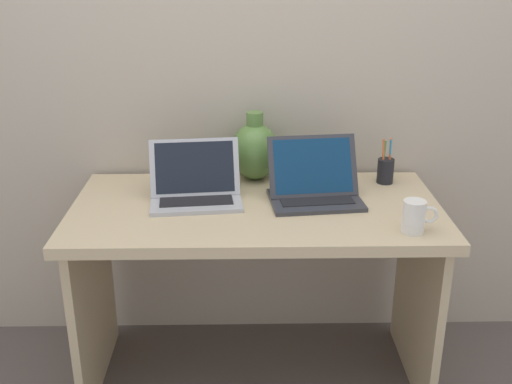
{
  "coord_description": "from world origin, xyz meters",
  "views": [
    {
      "loc": [
        -0.04,
        -2.04,
        1.59
      ],
      "look_at": [
        0.0,
        0.0,
        0.79
      ],
      "focal_mm": 43.46,
      "sensor_mm": 36.0,
      "label": 1
    }
  ],
  "objects_px": {
    "laptop_left": "(195,185)",
    "laptop_right": "(314,184)",
    "green_vase": "(255,150)",
    "coffee_mug": "(415,216)",
    "pen_cup": "(386,170)"
  },
  "relations": [
    {
      "from": "laptop_left",
      "to": "green_vase",
      "type": "xyz_separation_m",
      "value": [
        0.22,
        0.22,
        0.06
      ]
    },
    {
      "from": "laptop_right",
      "to": "pen_cup",
      "type": "distance_m",
      "value": 0.34
    },
    {
      "from": "coffee_mug",
      "to": "pen_cup",
      "type": "bearing_deg",
      "value": 89.65
    },
    {
      "from": "laptop_left",
      "to": "coffee_mug",
      "type": "xyz_separation_m",
      "value": [
        0.72,
        -0.29,
        -0.0
      ]
    },
    {
      "from": "green_vase",
      "to": "coffee_mug",
      "type": "distance_m",
      "value": 0.72
    },
    {
      "from": "laptop_left",
      "to": "laptop_right",
      "type": "distance_m",
      "value": 0.43
    },
    {
      "from": "coffee_mug",
      "to": "laptop_right",
      "type": "bearing_deg",
      "value": 135.6
    },
    {
      "from": "coffee_mug",
      "to": "pen_cup",
      "type": "distance_m",
      "value": 0.45
    },
    {
      "from": "laptop_right",
      "to": "green_vase",
      "type": "height_order",
      "value": "green_vase"
    },
    {
      "from": "laptop_right",
      "to": "green_vase",
      "type": "xyz_separation_m",
      "value": [
        -0.21,
        0.22,
        0.06
      ]
    },
    {
      "from": "laptop_left",
      "to": "pen_cup",
      "type": "xyz_separation_m",
      "value": [
        0.72,
        0.16,
        -0.0
      ]
    },
    {
      "from": "green_vase",
      "to": "coffee_mug",
      "type": "height_order",
      "value": "green_vase"
    },
    {
      "from": "pen_cup",
      "to": "coffee_mug",
      "type": "bearing_deg",
      "value": -90.35
    },
    {
      "from": "laptop_right",
      "to": "coffee_mug",
      "type": "xyz_separation_m",
      "value": [
        0.29,
        -0.29,
        -0.0
      ]
    },
    {
      "from": "laptop_left",
      "to": "laptop_right",
      "type": "xyz_separation_m",
      "value": [
        0.43,
        -0.0,
        0.0
      ]
    }
  ]
}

